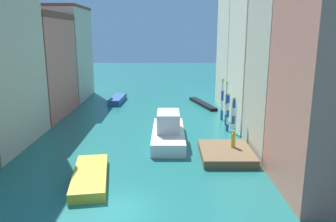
{
  "coord_description": "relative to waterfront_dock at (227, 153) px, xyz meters",
  "views": [
    {
      "loc": [
        2.84,
        -18.29,
        10.44
      ],
      "look_at": [
        2.68,
        19.58,
        1.5
      ],
      "focal_mm": 35.4,
      "sensor_mm": 36.0,
      "label": 1
    }
  ],
  "objects": [
    {
      "name": "ground_plane",
      "position": [
        -7.84,
        15.82,
        -0.34
      ],
      "size": [
        154.0,
        154.0,
        0.0
      ],
      "primitive_type": "plane",
      "color": "#1E6B66"
    },
    {
      "name": "building_left_2",
      "position": [
        -22.02,
        15.05,
        6.12
      ],
      "size": [
        7.82,
        12.0,
        12.9
      ],
      "color": "#C6705B",
      "rests_on": "ground"
    },
    {
      "name": "building_left_3",
      "position": [
        -22.02,
        26.51,
        6.92
      ],
      "size": [
        7.82,
        10.41,
        14.52
      ],
      "color": "#BCB299",
      "rests_on": "ground"
    },
    {
      "name": "building_right_1",
      "position": [
        6.33,
        1.57,
        7.81
      ],
      "size": [
        7.82,
        7.5,
        16.29
      ],
      "color": "#BCB299",
      "rests_on": "ground"
    },
    {
      "name": "building_right_2",
      "position": [
        6.33,
        10.29,
        9.34
      ],
      "size": [
        7.82,
        9.18,
        19.34
      ],
      "color": "beige",
      "rests_on": "ground"
    },
    {
      "name": "building_right_3",
      "position": [
        6.33,
        19.96,
        9.73
      ],
      "size": [
        7.82,
        9.77,
        20.12
      ],
      "color": "beige",
      "rests_on": "ground"
    },
    {
      "name": "waterfront_dock",
      "position": [
        0.0,
        0.0,
        0.0
      ],
      "size": [
        4.4,
        5.55,
        0.68
      ],
      "color": "brown",
      "rests_on": "ground"
    },
    {
      "name": "person_on_dock",
      "position": [
        0.72,
        0.61,
        1.04
      ],
      "size": [
        0.36,
        0.36,
        1.52
      ],
      "color": "gold",
      "rests_on": "waterfront_dock"
    },
    {
      "name": "mooring_pole_0",
      "position": [
        1.49,
        4.78,
        1.88
      ],
      "size": [
        0.3,
        0.3,
        4.36
      ],
      "color": "#1E479E",
      "rests_on": "ground"
    },
    {
      "name": "mooring_pole_1",
      "position": [
        1.46,
        7.73,
        1.81
      ],
      "size": [
        0.32,
        0.32,
        4.21
      ],
      "color": "#1E479E",
      "rests_on": "ground"
    },
    {
      "name": "mooring_pole_2",
      "position": [
        1.7,
        10.15,
        2.27
      ],
      "size": [
        0.28,
        0.28,
        5.14
      ],
      "color": "#1E479E",
      "rests_on": "ground"
    },
    {
      "name": "mooring_pole_3",
      "position": [
        1.61,
        12.55,
        2.27
      ],
      "size": [
        0.33,
        0.33,
        5.13
      ],
      "color": "#1E479E",
      "rests_on": "ground"
    },
    {
      "name": "vaporetto_white",
      "position": [
        -4.98,
        4.22,
        0.69
      ],
      "size": [
        3.09,
        9.24,
        2.98
      ],
      "color": "white",
      "rests_on": "ground"
    },
    {
      "name": "gondola_black",
      "position": [
        0.12,
        21.17,
        -0.13
      ],
      "size": [
        3.41,
        8.6,
        0.41
      ],
      "color": "black",
      "rests_on": "ground"
    },
    {
      "name": "motorboat_0",
      "position": [
        -12.81,
        23.29,
        0.09
      ],
      "size": [
        2.02,
        6.65,
        0.86
      ],
      "color": "#234C93",
      "rests_on": "ground"
    },
    {
      "name": "motorboat_1",
      "position": [
        -10.65,
        -4.74,
        0.0
      ],
      "size": [
        3.4,
        7.19,
        0.69
      ],
      "color": "gold",
      "rests_on": "ground"
    }
  ]
}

